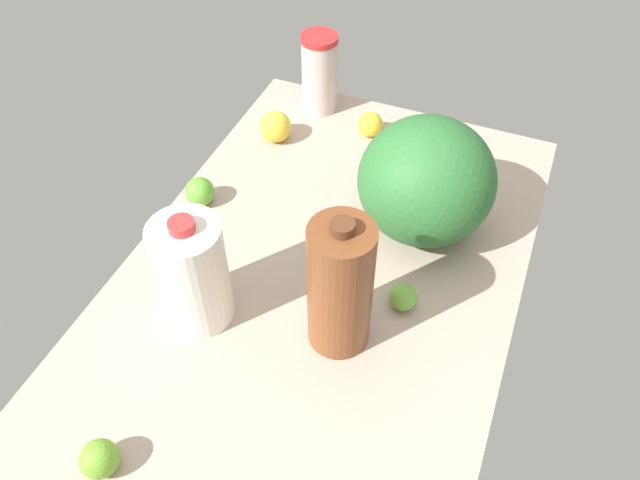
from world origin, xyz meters
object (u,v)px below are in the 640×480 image
object	(u,v)px
milk_jug	(192,273)
lemon_loose	(370,124)
chocolate_milk_jug	(340,287)
lemon_by_jug	(276,127)
tumbler_cup	(319,73)
lime_near_front	(200,192)
lime_far_back	(99,459)
watermelon	(426,181)
lime_beside_bowl	(403,297)

from	to	relation	value
milk_jug	lemon_loose	world-z (taller)	milk_jug
chocolate_milk_jug	lemon_loose	distance (cm)	60.84
lemon_by_jug	tumbler_cup	bearing A→B (deg)	163.64
lemon_loose	chocolate_milk_jug	bearing A→B (deg)	13.56
lime_near_front	chocolate_milk_jug	bearing A→B (deg)	62.35
lemon_loose	lemon_by_jug	distance (cm)	23.09
milk_jug	lime_far_back	xyz separation A→B (cm)	(31.96, 0.83, -8.26)
watermelon	lime_beside_bowl	size ratio (longest dim) A/B	5.22
lime_near_front	lemon_by_jug	xyz separation A→B (cm)	(-26.57, 5.89, 0.58)
lime_beside_bowl	chocolate_milk_jug	bearing A→B (deg)	-40.07
lime_near_front	lime_beside_bowl	size ratio (longest dim) A/B	1.21
watermelon	lemon_loose	xyz separation A→B (cm)	(-26.00, -20.08, -9.77)
chocolate_milk_jug	lemon_loose	bearing A→B (deg)	-166.44
tumbler_cup	lime_far_back	size ratio (longest dim) A/B	3.34
tumbler_cup	chocolate_milk_jug	world-z (taller)	chocolate_milk_jug
tumbler_cup	chocolate_milk_jug	xyz separation A→B (cm)	(64.07, 29.85, 3.54)
lemon_loose	lemon_by_jug	world-z (taller)	lemon_by_jug
watermelon	milk_jug	bearing A→B (deg)	-40.47
chocolate_milk_jug	lemon_loose	size ratio (longest dim) A/B	4.75
tumbler_cup	lemon_loose	bearing A→B (deg)	69.71
lemon_loose	lime_far_back	bearing A→B (deg)	-6.51
chocolate_milk_jug	lime_near_front	size ratio (longest dim) A/B	4.55
milk_jug	lemon_loose	size ratio (longest dim) A/B	3.96
milk_jug	lemon_by_jug	size ratio (longest dim) A/B	3.20
lime_near_front	lime_beside_bowl	xyz separation A→B (cm)	(10.63, 49.42, -0.56)
milk_jug	lime_far_back	distance (cm)	33.02
lemon_loose	lime_beside_bowl	bearing A→B (deg)	25.73
watermelon	lime_beside_bowl	xyz separation A→B (cm)	(21.63, 2.88, -10.19)
tumbler_cup	lime_near_front	world-z (taller)	tumbler_cup
watermelon	lemon_loose	size ratio (longest dim) A/B	4.49
lime_far_back	lemon_by_jug	xyz separation A→B (cm)	(-84.78, -9.71, 0.73)
milk_jug	lime_far_back	world-z (taller)	milk_jug
tumbler_cup	lime_far_back	world-z (taller)	tumbler_cup
chocolate_milk_jug	lemon_by_jug	bearing A→B (deg)	-144.08
lime_beside_bowl	lemon_loose	bearing A→B (deg)	-154.27
milk_jug	lime_beside_bowl	bearing A→B (deg)	114.26
milk_jug	lime_beside_bowl	distance (cm)	38.99
lime_far_back	lemon_by_jug	size ratio (longest dim) A/B	0.81
milk_jug	watermelon	size ratio (longest dim) A/B	0.88
tumbler_cup	lime_near_front	xyz separation A→B (cm)	(42.85, -10.67, -7.00)
chocolate_milk_jug	watermelon	bearing A→B (deg)	169.40
milk_jug	lemon_by_jug	xyz separation A→B (cm)	(-52.82, -8.88, -7.53)
lime_near_front	lemon_loose	xyz separation A→B (cm)	(-37.01, 26.47, -0.14)
watermelon	lime_beside_bowl	world-z (taller)	watermelon
chocolate_milk_jug	lime_beside_bowl	xyz separation A→B (cm)	(-10.59, 8.91, -11.10)
tumbler_cup	milk_jug	bearing A→B (deg)	3.39
lemon_by_jug	lime_far_back	bearing A→B (deg)	6.53
tumbler_cup	lemon_by_jug	size ratio (longest dim) A/B	2.69
lemon_by_jug	lime_near_front	bearing A→B (deg)	-12.49
chocolate_milk_jug	lemon_by_jug	xyz separation A→B (cm)	(-47.79, -34.63, -9.96)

